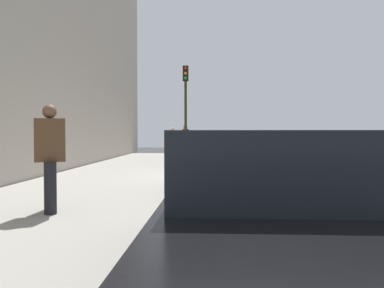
{
  "coord_description": "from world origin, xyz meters",
  "views": [
    {
      "loc": [
        11.41,
        -0.46,
        1.49
      ],
      "look_at": [
        -2.42,
        -1.1,
        1.1
      ],
      "focal_mm": 35.97,
      "sensor_mm": 36.0,
      "label": 1
    }
  ],
  "objects": [
    {
      "name": "snow_bank_curb",
      "position": [
        -2.97,
        -0.7,
        0.11
      ],
      "size": [
        4.35,
        0.56,
        0.22
      ],
      "primitive_type": "cube",
      "color": "white",
      "rests_on": "ground"
    },
    {
      "name": "pedestrian_brown_coat",
      "position": [
        5.02,
        -3.17,
        1.12
      ],
      "size": [
        0.57,
        0.57,
        1.82
      ],
      "color": "black",
      "rests_on": "sidewalk"
    },
    {
      "name": "pedestrian_burgundy_coat",
      "position": [
        -10.86,
        -1.88,
        1.12
      ],
      "size": [
        0.54,
        0.59,
        1.82
      ],
      "color": "black",
      "rests_on": "sidewalk"
    },
    {
      "name": "ground_plane",
      "position": [
        0.0,
        0.0,
        0.0
      ],
      "size": [
        56.0,
        56.0,
        0.0
      ],
      "primitive_type": "plane",
      "color": "#333335"
    },
    {
      "name": "parked_car_black",
      "position": [
        7.8,
        0.03,
        0.76
      ],
      "size": [
        4.56,
        1.92,
        1.51
      ],
      "color": "black",
      "rests_on": "ground"
    },
    {
      "name": "pedestrian_black_coat",
      "position": [
        -9.51,
        -2.49,
        1.02
      ],
      "size": [
        0.52,
        0.51,
        1.64
      ],
      "color": "black",
      "rests_on": "sidewalk"
    },
    {
      "name": "lane_stripe_centre",
      "position": [
        0.0,
        3.2,
        0.0
      ],
      "size": [
        28.0,
        0.14,
        0.01
      ],
      "primitive_type": "cube",
      "color": "gold",
      "rests_on": "ground"
    },
    {
      "name": "rolling_suitcase",
      "position": [
        -9.95,
        -2.54,
        0.45
      ],
      "size": [
        0.34,
        0.22,
        0.95
      ],
      "color": "#191E38",
      "rests_on": "sidewalk"
    },
    {
      "name": "traffic_light_pole",
      "position": [
        -6.63,
        -1.6,
        3.17
      ],
      "size": [
        0.35,
        0.26,
        4.48
      ],
      "color": "#2D2D19",
      "rests_on": "sidewalk"
    },
    {
      "name": "parked_car_charcoal",
      "position": [
        -11.42,
        0.11,
        0.76
      ],
      "size": [
        4.62,
        1.94,
        1.51
      ],
      "color": "black",
      "rests_on": "ground"
    },
    {
      "name": "sidewalk",
      "position": [
        0.0,
        -3.3,
        0.07
      ],
      "size": [
        28.0,
        4.6,
        0.15
      ],
      "primitive_type": "cube",
      "color": "#A39E93",
      "rests_on": "ground"
    },
    {
      "name": "parked_car_red",
      "position": [
        -4.58,
        0.17,
        0.76
      ],
      "size": [
        4.45,
        1.91,
        1.51
      ],
      "color": "black",
      "rests_on": "ground"
    },
    {
      "name": "parked_car_green",
      "position": [
        1.94,
        0.05,
        0.76
      ],
      "size": [
        4.4,
        1.92,
        1.51
      ],
      "color": "black",
      "rests_on": "ground"
    }
  ]
}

